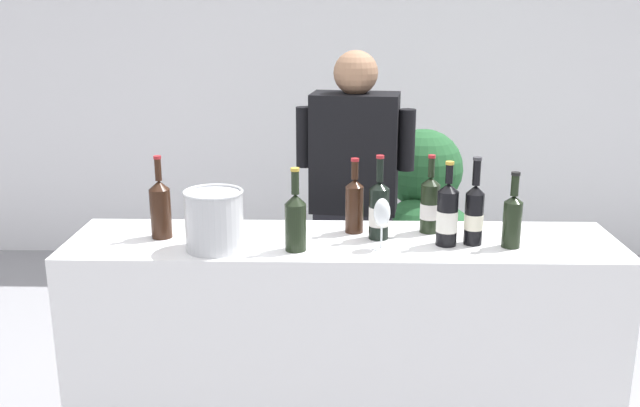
{
  "coord_description": "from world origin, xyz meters",
  "views": [
    {
      "loc": [
        -0.03,
        -2.67,
        1.86
      ],
      "look_at": [
        -0.09,
        0.0,
        1.12
      ],
      "focal_mm": 39.27,
      "sensor_mm": 36.0,
      "label": 1
    }
  ],
  "objects_px": {
    "wine_bottle_7": "(474,213)",
    "potted_shrub": "(431,231)",
    "wine_bottle_4": "(379,210)",
    "person_server": "(354,227)",
    "wine_bottle_6": "(512,219)",
    "ice_bucket": "(214,220)",
    "wine_glass": "(382,215)",
    "wine_bottle_3": "(447,215)",
    "wine_bottle_0": "(430,205)",
    "wine_bottle_2": "(354,204)",
    "wine_bottle_5": "(295,220)",
    "wine_bottle_1": "(160,207)"
  },
  "relations": [
    {
      "from": "wine_bottle_4",
      "to": "potted_shrub",
      "type": "height_order",
      "value": "wine_bottle_4"
    },
    {
      "from": "wine_bottle_1",
      "to": "wine_bottle_6",
      "type": "xyz_separation_m",
      "value": [
        1.39,
        -0.09,
        -0.01
      ]
    },
    {
      "from": "wine_bottle_6",
      "to": "wine_glass",
      "type": "distance_m",
      "value": 0.51
    },
    {
      "from": "wine_bottle_4",
      "to": "person_server",
      "type": "relative_size",
      "value": 0.2
    },
    {
      "from": "potted_shrub",
      "to": "person_server",
      "type": "bearing_deg",
      "value": -133.45
    },
    {
      "from": "wine_bottle_4",
      "to": "wine_bottle_2",
      "type": "bearing_deg",
      "value": 139.67
    },
    {
      "from": "wine_bottle_1",
      "to": "wine_bottle_3",
      "type": "xyz_separation_m",
      "value": [
        1.14,
        -0.07,
        -0.0
      ]
    },
    {
      "from": "wine_bottle_4",
      "to": "wine_glass",
      "type": "xyz_separation_m",
      "value": [
        0.0,
        -0.13,
        0.02
      ]
    },
    {
      "from": "wine_glass",
      "to": "person_server",
      "type": "height_order",
      "value": "person_server"
    },
    {
      "from": "wine_bottle_2",
      "to": "ice_bucket",
      "type": "xyz_separation_m",
      "value": [
        -0.54,
        -0.23,
        -0.0
      ]
    },
    {
      "from": "wine_bottle_5",
      "to": "wine_bottle_2",
      "type": "bearing_deg",
      "value": 45.15
    },
    {
      "from": "wine_bottle_5",
      "to": "wine_bottle_6",
      "type": "height_order",
      "value": "wine_bottle_5"
    },
    {
      "from": "wine_bottle_7",
      "to": "potted_shrub",
      "type": "distance_m",
      "value": 1.23
    },
    {
      "from": "wine_bottle_6",
      "to": "wine_glass",
      "type": "relative_size",
      "value": 1.48
    },
    {
      "from": "wine_bottle_6",
      "to": "potted_shrub",
      "type": "bearing_deg",
      "value": 96.92
    },
    {
      "from": "ice_bucket",
      "to": "person_server",
      "type": "distance_m",
      "value": 0.97
    },
    {
      "from": "wine_bottle_0",
      "to": "wine_bottle_6",
      "type": "height_order",
      "value": "wine_bottle_0"
    },
    {
      "from": "wine_bottle_3",
      "to": "wine_bottle_6",
      "type": "height_order",
      "value": "wine_bottle_3"
    },
    {
      "from": "wine_bottle_5",
      "to": "wine_bottle_6",
      "type": "xyz_separation_m",
      "value": [
        0.83,
        0.06,
        -0.01
      ]
    },
    {
      "from": "wine_bottle_2",
      "to": "wine_bottle_4",
      "type": "xyz_separation_m",
      "value": [
        0.1,
        -0.08,
        -0.0
      ]
    },
    {
      "from": "wine_bottle_2",
      "to": "ice_bucket",
      "type": "bearing_deg",
      "value": -157.25
    },
    {
      "from": "person_server",
      "to": "potted_shrub",
      "type": "xyz_separation_m",
      "value": [
        0.45,
        0.47,
        -0.17
      ]
    },
    {
      "from": "wine_bottle_6",
      "to": "wine_glass",
      "type": "xyz_separation_m",
      "value": [
        -0.5,
        -0.03,
        0.02
      ]
    },
    {
      "from": "wine_bottle_7",
      "to": "potted_shrub",
      "type": "xyz_separation_m",
      "value": [
        -0.0,
        1.14,
        -0.44
      ]
    },
    {
      "from": "wine_bottle_2",
      "to": "wine_bottle_4",
      "type": "distance_m",
      "value": 0.13
    },
    {
      "from": "wine_bottle_0",
      "to": "wine_bottle_6",
      "type": "bearing_deg",
      "value": -31.68
    },
    {
      "from": "wine_bottle_5",
      "to": "ice_bucket",
      "type": "height_order",
      "value": "wine_bottle_5"
    },
    {
      "from": "wine_bottle_1",
      "to": "wine_bottle_7",
      "type": "distance_m",
      "value": 1.24
    },
    {
      "from": "wine_bottle_0",
      "to": "person_server",
      "type": "height_order",
      "value": "person_server"
    },
    {
      "from": "wine_bottle_2",
      "to": "wine_bottle_6",
      "type": "relative_size",
      "value": 1.05
    },
    {
      "from": "wine_glass",
      "to": "wine_bottle_1",
      "type": "bearing_deg",
      "value": 172.25
    },
    {
      "from": "wine_bottle_5",
      "to": "wine_bottle_1",
      "type": "bearing_deg",
      "value": 165.42
    },
    {
      "from": "wine_bottle_5",
      "to": "wine_bottle_7",
      "type": "distance_m",
      "value": 0.7
    },
    {
      "from": "wine_bottle_6",
      "to": "ice_bucket",
      "type": "distance_m",
      "value": 1.15
    },
    {
      "from": "wine_bottle_4",
      "to": "wine_bottle_7",
      "type": "distance_m",
      "value": 0.37
    },
    {
      "from": "wine_bottle_0",
      "to": "wine_bottle_3",
      "type": "distance_m",
      "value": 0.17
    },
    {
      "from": "wine_bottle_0",
      "to": "ice_bucket",
      "type": "xyz_separation_m",
      "value": [
        -0.85,
        -0.23,
        0.0
      ]
    },
    {
      "from": "wine_bottle_0",
      "to": "wine_bottle_2",
      "type": "height_order",
      "value": "wine_bottle_0"
    },
    {
      "from": "wine_bottle_0",
      "to": "wine_bottle_1",
      "type": "bearing_deg",
      "value": -175.04
    },
    {
      "from": "wine_bottle_5",
      "to": "wine_bottle_6",
      "type": "bearing_deg",
      "value": 3.88
    },
    {
      "from": "wine_bottle_2",
      "to": "wine_bottle_6",
      "type": "xyz_separation_m",
      "value": [
        0.6,
        -0.17,
        -0.01
      ]
    },
    {
      "from": "wine_bottle_0",
      "to": "wine_bottle_2",
      "type": "distance_m",
      "value": 0.31
    },
    {
      "from": "wine_bottle_0",
      "to": "wine_bottle_7",
      "type": "height_order",
      "value": "wine_bottle_7"
    },
    {
      "from": "wine_bottle_4",
      "to": "wine_bottle_7",
      "type": "xyz_separation_m",
      "value": [
        0.37,
        -0.06,
        0.01
      ]
    },
    {
      "from": "wine_bottle_0",
      "to": "wine_bottle_2",
      "type": "bearing_deg",
      "value": -178.64
    },
    {
      "from": "wine_bottle_6",
      "to": "ice_bucket",
      "type": "bearing_deg",
      "value": -177.38
    },
    {
      "from": "wine_bottle_2",
      "to": "wine_glass",
      "type": "relative_size",
      "value": 1.55
    },
    {
      "from": "wine_bottle_7",
      "to": "wine_bottle_6",
      "type": "bearing_deg",
      "value": -12.96
    },
    {
      "from": "wine_bottle_2",
      "to": "wine_bottle_3",
      "type": "bearing_deg",
      "value": -23.52
    },
    {
      "from": "wine_bottle_3",
      "to": "wine_bottle_5",
      "type": "height_order",
      "value": "wine_bottle_3"
    }
  ]
}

